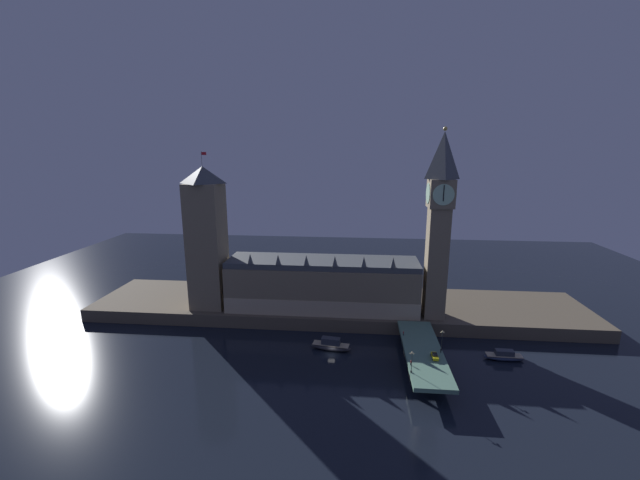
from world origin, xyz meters
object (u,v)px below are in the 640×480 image
at_px(street_lamp_mid, 442,338).
at_px(boat_downstream, 504,356).
at_px(victoria_tower, 207,238).
at_px(pedestrian_near_rail, 411,362).
at_px(pedestrian_far_rail, 403,333).
at_px(boat_upstream, 331,346).
at_px(street_lamp_near, 412,359).
at_px(pedestrian_mid_walk, 441,350).
at_px(car_southbound_lead, 435,356).
at_px(clock_tower, 439,221).

bearing_deg(street_lamp_mid, boat_downstream, 16.72).
height_order(victoria_tower, street_lamp_mid, victoria_tower).
bearing_deg(street_lamp_mid, pedestrian_near_rail, -137.84).
relative_size(pedestrian_far_rail, boat_upstream, 0.11).
relative_size(pedestrian_far_rail, street_lamp_near, 0.26).
distance_m(pedestrian_mid_walk, boat_upstream, 39.44).
height_order(pedestrian_far_rail, boat_downstream, pedestrian_far_rail).
bearing_deg(car_southbound_lead, victoria_tower, 156.62).
distance_m(victoria_tower, pedestrian_near_rail, 97.33).
xyz_separation_m(clock_tower, pedestrian_mid_walk, (-3.17, -31.98, -38.76)).
bearing_deg(boat_upstream, victoria_tower, 155.53).
distance_m(pedestrian_near_rail, street_lamp_near, 5.47).
bearing_deg(victoria_tower, pedestrian_mid_walk, -20.65).
relative_size(pedestrian_near_rail, pedestrian_far_rail, 0.95).
height_order(clock_tower, boat_downstream, clock_tower).
xyz_separation_m(car_southbound_lead, pedestrian_far_rail, (-8.39, 15.47, 0.22)).
bearing_deg(street_lamp_near, pedestrian_near_rail, 84.60).
relative_size(car_southbound_lead, street_lamp_mid, 0.60).
distance_m(street_lamp_near, street_lamp_mid, 18.98).
bearing_deg(boat_downstream, pedestrian_mid_walk, -160.42).
height_order(victoria_tower, car_southbound_lead, victoria_tower).
distance_m(clock_tower, pedestrian_far_rail, 46.02).
distance_m(victoria_tower, street_lamp_near, 98.04).
xyz_separation_m(clock_tower, boat_upstream, (-40.96, -22.06, -44.11)).
bearing_deg(victoria_tower, street_lamp_mid, -19.78).
relative_size(victoria_tower, street_lamp_mid, 9.24).
relative_size(pedestrian_near_rail, street_lamp_near, 0.25).
relative_size(victoria_tower, pedestrian_far_rail, 37.02).
height_order(pedestrian_far_rail, street_lamp_mid, street_lamp_mid).
xyz_separation_m(street_lamp_near, boat_upstream, (-26.21, 23.19, -8.85)).
xyz_separation_m(victoria_tower, street_lamp_mid, (93.39, -33.59, -25.31)).
distance_m(pedestrian_mid_walk, street_lamp_near, 17.96).
bearing_deg(boat_downstream, pedestrian_far_rail, 175.23).
xyz_separation_m(street_lamp_near, street_lamp_mid, (11.98, 14.72, 0.19)).
height_order(clock_tower, car_southbound_lead, clock_tower).
xyz_separation_m(pedestrian_far_rail, street_lamp_mid, (11.58, -10.05, 3.57)).
bearing_deg(pedestrian_mid_walk, street_lamp_near, -131.12).
height_order(pedestrian_mid_walk, boat_downstream, pedestrian_mid_walk).
xyz_separation_m(street_lamp_mid, boat_upstream, (-38.20, 8.47, -9.04)).
bearing_deg(clock_tower, street_lamp_mid, -95.18).
bearing_deg(clock_tower, victoria_tower, 178.17).
height_order(car_southbound_lead, street_lamp_mid, street_lamp_mid).
height_order(pedestrian_mid_walk, street_lamp_mid, street_lamp_mid).
height_order(victoria_tower, street_lamp_near, victoria_tower).
distance_m(pedestrian_far_rail, street_lamp_mid, 15.75).
bearing_deg(street_lamp_near, victoria_tower, 149.31).
xyz_separation_m(pedestrian_near_rail, street_lamp_mid, (11.58, 10.49, 3.63)).
distance_m(victoria_tower, street_lamp_mid, 102.42).
height_order(pedestrian_far_rail, street_lamp_near, street_lamp_near).
relative_size(clock_tower, street_lamp_mid, 10.48).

